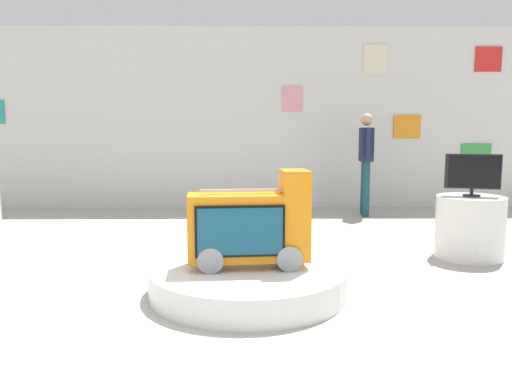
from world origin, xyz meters
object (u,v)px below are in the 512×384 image
Objects in this scene: tv_on_left_rear at (473,173)px; shopper_browsing_near_truck at (366,156)px; main_display_pedestal at (249,280)px; novelty_firetruck_tv at (251,228)px; display_pedestal_left_rear at (470,227)px.

shopper_browsing_near_truck is (-0.52, 2.73, 0.05)m from tv_on_left_rear.
shopper_browsing_near_truck is at bearing 63.82° from main_display_pedestal.
main_display_pedestal is 4.43m from shopper_browsing_near_truck.
novelty_firetruck_tv is (0.02, -0.01, 0.45)m from main_display_pedestal.
shopper_browsing_near_truck reaches higher than tv_on_left_rear.
tv_on_left_rear is (0.00, -0.00, 0.60)m from display_pedestal_left_rear.
display_pedestal_left_rear is 1.31× the size of tv_on_left_rear.
tv_on_left_rear is (2.44, 1.17, 0.82)m from main_display_pedestal.
shopper_browsing_near_truck reaches higher than main_display_pedestal.
main_display_pedestal is 3.07× the size of tv_on_left_rear.
shopper_browsing_near_truck is (1.92, 3.90, 0.87)m from main_display_pedestal.
display_pedestal_left_rear is (2.41, 1.18, -0.23)m from novelty_firetruck_tv.
shopper_browsing_near_truck is at bearing 64.09° from novelty_firetruck_tv.
main_display_pedestal is 0.46m from novelty_firetruck_tv.
display_pedestal_left_rear is 2.85m from shopper_browsing_near_truck.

